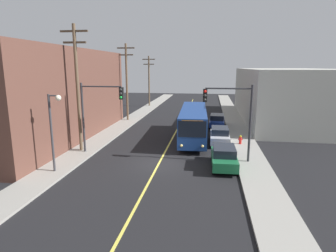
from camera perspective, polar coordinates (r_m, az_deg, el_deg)
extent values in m
plane|color=black|center=(22.68, -1.85, -7.52)|extent=(120.00, 120.00, 0.00)
cube|color=gray|center=(33.80, -11.00, -1.12)|extent=(2.50, 90.00, 0.15)
cube|color=gray|center=(32.12, 14.24, -1.95)|extent=(2.50, 90.00, 0.15)
cube|color=#D8CC4C|center=(37.03, 2.24, 0.10)|extent=(0.16, 60.00, 0.01)
cube|color=brown|center=(32.71, -23.81, 5.75)|extent=(10.00, 23.42, 9.25)
cube|color=black|center=(30.81, -15.49, 0.31)|extent=(0.06, 16.39, 1.30)
cube|color=black|center=(30.36, -15.82, 6.24)|extent=(0.06, 16.39, 1.30)
cube|color=#B2B2A8|center=(43.66, 22.57, 5.74)|extent=(12.00, 25.45, 7.17)
cube|color=black|center=(42.82, 14.60, 3.48)|extent=(0.06, 17.81, 1.30)
cube|color=black|center=(42.50, 14.83, 7.75)|extent=(0.06, 17.81, 1.30)
cube|color=navy|center=(29.99, 5.09, 0.83)|extent=(3.02, 12.09, 2.75)
cube|color=black|center=(24.03, 4.84, -0.62)|extent=(2.35, 0.17, 1.40)
cube|color=black|center=(35.79, 5.29, 3.62)|extent=(2.30, 0.17, 1.10)
cube|color=black|center=(29.95, 2.70, 1.87)|extent=(0.46, 10.19, 1.10)
cube|color=black|center=(29.91, 7.51, 1.77)|extent=(0.46, 10.19, 1.10)
cube|color=orange|center=(23.92, 4.86, 0.79)|extent=(1.79, 0.13, 0.30)
sphere|color=#F9D872|center=(24.38, 2.68, -3.93)|extent=(0.24, 0.24, 0.24)
sphere|color=#F9D872|center=(24.34, 6.88, -4.02)|extent=(0.24, 0.24, 0.24)
cylinder|color=black|center=(26.25, 2.40, -3.69)|extent=(0.34, 1.01, 1.00)
cylinder|color=black|center=(26.21, 7.32, -3.80)|extent=(0.34, 1.01, 1.00)
cylinder|color=black|center=(33.72, 3.25, -0.22)|extent=(0.34, 1.01, 1.00)
cylinder|color=black|center=(33.69, 7.07, -0.30)|extent=(0.34, 1.01, 1.00)
cube|color=#196038|center=(22.09, 11.04, -6.43)|extent=(1.89, 4.44, 0.70)
cube|color=black|center=(21.90, 11.11, -4.82)|extent=(1.67, 2.50, 0.60)
cylinder|color=black|center=(20.75, 9.05, -8.60)|extent=(0.23, 0.64, 0.64)
cylinder|color=black|center=(20.87, 13.49, -8.66)|extent=(0.23, 0.64, 0.64)
cylinder|color=black|center=(23.58, 8.82, -6.07)|extent=(0.23, 0.64, 0.64)
cylinder|color=black|center=(23.69, 12.71, -6.14)|extent=(0.23, 0.64, 0.64)
cube|color=#B7B7BC|center=(28.72, 10.23, -2.16)|extent=(1.82, 4.41, 0.70)
cube|color=black|center=(28.57, 10.28, -0.90)|extent=(1.63, 2.47, 0.60)
cylinder|color=black|center=(27.34, 8.61, -3.57)|extent=(0.22, 0.64, 0.64)
cylinder|color=black|center=(27.39, 11.96, -3.67)|extent=(0.22, 0.64, 0.64)
cylinder|color=black|center=(30.24, 8.62, -2.08)|extent=(0.22, 0.64, 0.64)
cylinder|color=black|center=(30.29, 11.65, -2.17)|extent=(0.22, 0.64, 0.64)
cube|color=navy|center=(36.39, 9.70, 0.80)|extent=(1.96, 4.46, 0.70)
cube|color=black|center=(36.28, 9.74, 1.80)|extent=(1.71, 2.52, 0.60)
cylinder|color=black|center=(35.01, 8.33, -0.18)|extent=(0.24, 0.65, 0.64)
cylinder|color=black|center=(34.99, 10.95, -0.27)|extent=(0.24, 0.65, 0.64)
cylinder|color=black|center=(37.95, 8.51, 0.74)|extent=(0.24, 0.65, 0.64)
cylinder|color=black|center=(37.93, 10.93, 0.66)|extent=(0.24, 0.65, 0.64)
cylinder|color=brown|center=(25.98, -17.54, 6.95)|extent=(0.28, 0.28, 10.80)
cube|color=#4C3D2D|center=(26.07, -18.22, 17.51)|extent=(2.40, 0.16, 0.16)
cube|color=#4C3D2D|center=(25.98, -18.08, 15.54)|extent=(2.00, 0.16, 0.16)
cylinder|color=brown|center=(40.10, -8.20, 8.56)|extent=(0.28, 0.28, 10.36)
cube|color=#4C3D2D|center=(40.11, -8.40, 15.11)|extent=(2.40, 0.16, 0.16)
cube|color=#4C3D2D|center=(40.07, -8.36, 13.83)|extent=(2.00, 0.16, 0.16)
cylinder|color=brown|center=(54.69, -3.79, 8.89)|extent=(0.28, 0.28, 9.25)
cube|color=#4C3D2D|center=(54.64, -3.85, 13.11)|extent=(2.40, 0.16, 0.16)
cube|color=#4C3D2D|center=(54.62, -3.84, 12.16)|extent=(2.00, 0.16, 0.16)
cylinder|color=#2D2D33|center=(25.74, -16.54, 1.57)|extent=(0.18, 0.18, 6.00)
cylinder|color=#2D2D33|center=(24.74, -13.19, 7.66)|extent=(3.50, 0.12, 0.12)
cube|color=black|center=(24.20, -9.24, 6.43)|extent=(0.32, 0.36, 1.00)
sphere|color=#2D2D2D|center=(23.99, -9.40, 7.14)|extent=(0.22, 0.22, 0.22)
sphere|color=#2D2D2D|center=(24.02, -9.38, 6.38)|extent=(0.22, 0.22, 0.22)
sphere|color=green|center=(24.05, -9.35, 5.62)|extent=(0.22, 0.22, 0.22)
cylinder|color=#2D2D33|center=(22.90, 16.04, 0.38)|extent=(0.18, 0.18, 6.00)
cylinder|color=#2D2D33|center=(22.37, 11.95, 7.31)|extent=(3.50, 0.12, 0.12)
cube|color=black|center=(22.38, 7.39, 6.06)|extent=(0.32, 0.36, 1.00)
sphere|color=red|center=(22.16, 7.40, 6.83)|extent=(0.22, 0.22, 0.22)
sphere|color=#2D2D2D|center=(22.19, 7.38, 6.01)|extent=(0.22, 0.22, 0.22)
sphere|color=#2D2D2D|center=(22.22, 7.36, 5.19)|extent=(0.22, 0.22, 0.22)
cylinder|color=#38383D|center=(21.58, -22.15, -1.39)|extent=(0.16, 0.16, 5.50)
cylinder|color=#38383D|center=(21.00, -21.88, 5.63)|extent=(0.70, 0.10, 0.10)
sphere|color=#EAE5C6|center=(20.84, -21.01, 5.24)|extent=(0.40, 0.40, 0.40)
cylinder|color=red|center=(28.53, 14.19, -2.78)|extent=(0.26, 0.26, 0.70)
sphere|color=gold|center=(28.44, 14.22, -2.06)|extent=(0.24, 0.24, 0.24)
cylinder|color=red|center=(28.49, 13.88, -2.58)|extent=(0.12, 0.10, 0.10)
cylinder|color=red|center=(28.52, 14.52, -2.59)|extent=(0.12, 0.10, 0.10)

